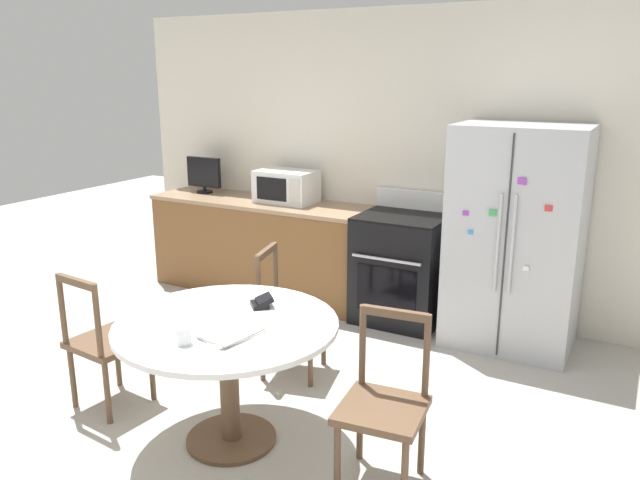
{
  "coord_description": "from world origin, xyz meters",
  "views": [
    {
      "loc": [
        2.15,
        -2.48,
        2.08
      ],
      "look_at": [
        0.15,
        1.15,
        0.95
      ],
      "focal_mm": 35.0,
      "sensor_mm": 36.0,
      "label": 1
    }
  ],
  "objects_px": {
    "candle_glass": "(184,337)",
    "wallet": "(262,302)",
    "dining_chair_far": "(289,315)",
    "countertop_tv": "(204,174)",
    "oven_range": "(402,267)",
    "refrigerator": "(516,238)",
    "dining_chair_left": "(106,342)",
    "microwave": "(286,186)",
    "dining_chair_right": "(384,406)"
  },
  "relations": [
    {
      "from": "refrigerator",
      "to": "candle_glass",
      "type": "xyz_separation_m",
      "value": [
        -1.11,
        -2.5,
        -0.07
      ]
    },
    {
      "from": "dining_chair_right",
      "to": "countertop_tv",
      "type": "bearing_deg",
      "value": -43.37
    },
    {
      "from": "countertop_tv",
      "to": "microwave",
      "type": "bearing_deg",
      "value": 0.14
    },
    {
      "from": "refrigerator",
      "to": "microwave",
      "type": "xyz_separation_m",
      "value": [
        -2.11,
        0.11,
        0.19
      ]
    },
    {
      "from": "countertop_tv",
      "to": "oven_range",
      "type": "bearing_deg",
      "value": -2.06
    },
    {
      "from": "refrigerator",
      "to": "dining_chair_left",
      "type": "distance_m",
      "value": 3.02
    },
    {
      "from": "candle_glass",
      "to": "wallet",
      "type": "height_order",
      "value": "candle_glass"
    },
    {
      "from": "dining_chair_far",
      "to": "candle_glass",
      "type": "distance_m",
      "value": 1.29
    },
    {
      "from": "oven_range",
      "to": "candle_glass",
      "type": "distance_m",
      "value": 2.56
    },
    {
      "from": "refrigerator",
      "to": "dining_chair_left",
      "type": "bearing_deg",
      "value": -132.32
    },
    {
      "from": "refrigerator",
      "to": "candle_glass",
      "type": "distance_m",
      "value": 2.73
    },
    {
      "from": "wallet",
      "to": "dining_chair_far",
      "type": "bearing_deg",
      "value": 107.55
    },
    {
      "from": "dining_chair_left",
      "to": "candle_glass",
      "type": "distance_m",
      "value": 1.01
    },
    {
      "from": "oven_range",
      "to": "dining_chair_right",
      "type": "relative_size",
      "value": 1.2
    },
    {
      "from": "countertop_tv",
      "to": "wallet",
      "type": "xyz_separation_m",
      "value": [
        2.02,
        -1.99,
        -0.32
      ]
    },
    {
      "from": "dining_chair_left",
      "to": "dining_chair_right",
      "type": "distance_m",
      "value": 1.84
    },
    {
      "from": "countertop_tv",
      "to": "dining_chair_right",
      "type": "height_order",
      "value": "countertop_tv"
    },
    {
      "from": "countertop_tv",
      "to": "candle_glass",
      "type": "distance_m",
      "value": 3.28
    },
    {
      "from": "oven_range",
      "to": "candle_glass",
      "type": "xyz_separation_m",
      "value": [
        -0.18,
        -2.53,
        0.31
      ]
    },
    {
      "from": "wallet",
      "to": "dining_chair_left",
      "type": "bearing_deg",
      "value": -160.82
    },
    {
      "from": "candle_glass",
      "to": "dining_chair_far",
      "type": "bearing_deg",
      "value": 96.4
    },
    {
      "from": "oven_range",
      "to": "dining_chair_far",
      "type": "height_order",
      "value": "oven_range"
    },
    {
      "from": "dining_chair_far",
      "to": "dining_chair_left",
      "type": "xyz_separation_m",
      "value": [
        -0.77,
        -0.95,
        0.0
      ]
    },
    {
      "from": "microwave",
      "to": "countertop_tv",
      "type": "distance_m",
      "value": 0.96
    },
    {
      "from": "dining_chair_right",
      "to": "candle_glass",
      "type": "distance_m",
      "value": 1.07
    },
    {
      "from": "candle_glass",
      "to": "wallet",
      "type": "distance_m",
      "value": 0.63
    },
    {
      "from": "dining_chair_far",
      "to": "countertop_tv",
      "type": "bearing_deg",
      "value": -140.29
    },
    {
      "from": "refrigerator",
      "to": "microwave",
      "type": "height_order",
      "value": "refrigerator"
    },
    {
      "from": "microwave",
      "to": "countertop_tv",
      "type": "relative_size",
      "value": 1.42
    },
    {
      "from": "oven_range",
      "to": "wallet",
      "type": "height_order",
      "value": "oven_range"
    },
    {
      "from": "dining_chair_far",
      "to": "dining_chair_left",
      "type": "height_order",
      "value": "same"
    },
    {
      "from": "countertop_tv",
      "to": "dining_chair_right",
      "type": "distance_m",
      "value": 3.69
    },
    {
      "from": "dining_chair_right",
      "to": "dining_chair_left",
      "type": "bearing_deg",
      "value": -2.16
    },
    {
      "from": "microwave",
      "to": "wallet",
      "type": "relative_size",
      "value": 3.09
    },
    {
      "from": "dining_chair_left",
      "to": "refrigerator",
      "type": "bearing_deg",
      "value": 53.35
    },
    {
      "from": "oven_range",
      "to": "dining_chair_right",
      "type": "xyz_separation_m",
      "value": [
        0.74,
        -2.12,
        -0.03
      ]
    },
    {
      "from": "microwave",
      "to": "wallet",
      "type": "height_order",
      "value": "microwave"
    },
    {
      "from": "oven_range",
      "to": "dining_chair_right",
      "type": "bearing_deg",
      "value": -70.67
    },
    {
      "from": "candle_glass",
      "to": "wallet",
      "type": "relative_size",
      "value": 0.52
    },
    {
      "from": "wallet",
      "to": "microwave",
      "type": "bearing_deg",
      "value": 118.06
    },
    {
      "from": "countertop_tv",
      "to": "dining_chair_far",
      "type": "height_order",
      "value": "countertop_tv"
    },
    {
      "from": "dining_chair_far",
      "to": "candle_glass",
      "type": "xyz_separation_m",
      "value": [
        0.14,
        -1.24,
        0.35
      ]
    },
    {
      "from": "refrigerator",
      "to": "dining_chair_left",
      "type": "relative_size",
      "value": 1.89
    },
    {
      "from": "oven_range",
      "to": "wallet",
      "type": "relative_size",
      "value": 6.19
    },
    {
      "from": "refrigerator",
      "to": "oven_range",
      "type": "distance_m",
      "value": 1.0
    },
    {
      "from": "oven_range",
      "to": "dining_chair_far",
      "type": "xyz_separation_m",
      "value": [
        -0.32,
        -1.29,
        -0.03
      ]
    },
    {
      "from": "countertop_tv",
      "to": "dining_chair_far",
      "type": "relative_size",
      "value": 0.42
    },
    {
      "from": "oven_range",
      "to": "microwave",
      "type": "distance_m",
      "value": 1.32
    },
    {
      "from": "oven_range",
      "to": "dining_chair_left",
      "type": "height_order",
      "value": "oven_range"
    },
    {
      "from": "microwave",
      "to": "dining_chair_right",
      "type": "relative_size",
      "value": 0.6
    }
  ]
}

